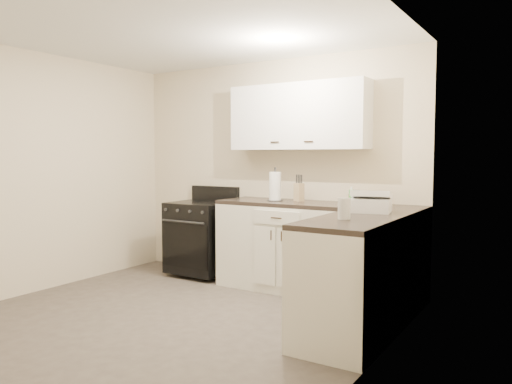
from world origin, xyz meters
The scene contains 20 objects.
floor centered at (0.00, 0.00, 0.00)m, with size 3.60×3.60×0.00m, color #473F38.
ceiling centered at (0.00, 0.00, 2.50)m, with size 3.60×3.60×0.00m, color white.
wall_back centered at (0.00, 1.80, 1.25)m, with size 3.60×3.60×0.00m, color beige.
wall_right centered at (1.80, 0.00, 1.25)m, with size 3.60×3.60×0.00m, color beige.
wall_left centered at (-1.80, 0.00, 1.25)m, with size 3.60×3.60×0.00m, color beige.
base_cabinets_back centered at (0.43, 1.50, 0.45)m, with size 1.55×0.60×0.90m, color silver.
base_cabinets_right centered at (1.50, 0.85, 0.45)m, with size 0.60×1.90×0.90m, color silver.
countertop_back centered at (0.43, 1.50, 0.92)m, with size 1.55×0.60×0.04m, color black.
countertop_right centered at (1.50, 0.85, 0.92)m, with size 0.60×1.90×0.04m, color black.
upper_cabinets centered at (0.43, 1.65, 1.84)m, with size 1.55×0.30×0.70m, color white.
stove centered at (-0.78, 1.48, 0.46)m, with size 0.69×0.59×0.83m, color black.
knife_block centered at (0.47, 1.59, 1.04)m, with size 0.09×0.08×0.19m, color tan.
paper_towel centered at (0.24, 1.48, 1.09)m, with size 0.13×0.13×0.31m, color white.
soap_bottle centered at (1.12, 1.43, 1.02)m, with size 0.05×0.05×0.15m, color green.
picture_frame centered at (1.03, 1.76, 1.01)m, with size 0.10×0.01×0.13m, color black.
wicker_basket centered at (1.27, 1.52, 1.00)m, with size 0.33×0.22×0.11m, color tan.
countertop_grill centered at (1.47, 0.99, 1.00)m, with size 0.33×0.30×0.12m, color white.
glass_jar centered at (1.45, 0.42, 1.02)m, with size 0.10×0.10×0.16m, color silver.
oven_mitt_near centered at (1.18, 0.34, 0.51)m, with size 0.02×0.13×0.22m, color black.
oven_mitt_far centered at (1.18, 0.68, 0.49)m, with size 0.02×0.14×0.24m, color black.
Camera 1 is at (2.89, -3.15, 1.43)m, focal length 35.00 mm.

